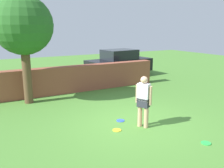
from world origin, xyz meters
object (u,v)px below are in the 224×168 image
object	(u,v)px
tree	(23,26)
frisbee_green	(206,143)
person	(144,99)
frisbee_blue	(120,121)
car	(119,63)
frisbee_yellow	(117,130)

from	to	relation	value
tree	frisbee_green	bearing A→B (deg)	-60.45
person	frisbee_blue	distance (m)	1.23
frisbee_green	frisbee_blue	distance (m)	2.79
tree	frisbee_green	xyz separation A→B (m)	(3.47, -6.12, -3.10)
person	frisbee_green	world-z (taller)	person
tree	car	distance (m)	7.15
car	frisbee_blue	size ratio (longest dim) A/B	16.19
frisbee_blue	frisbee_yellow	size ratio (longest dim) A/B	1.00
frisbee_blue	frisbee_yellow	bearing A→B (deg)	-128.89
frisbee_blue	frisbee_yellow	world-z (taller)	same
tree	person	size ratio (longest dim) A/B	2.66
tree	frisbee_green	distance (m)	7.68
frisbee_yellow	person	bearing A→B (deg)	-9.97
frisbee_blue	car	bearing A→B (deg)	59.64
car	frisbee_green	bearing A→B (deg)	66.95
person	car	distance (m)	8.09
person	frisbee_blue	size ratio (longest dim) A/B	6.00
tree	person	distance (m)	5.56
tree	frisbee_green	world-z (taller)	tree
tree	frisbee_yellow	xyz separation A→B (m)	(1.79, -4.21, -3.10)
frisbee_green	frisbee_blue	size ratio (longest dim) A/B	1.00
frisbee_blue	person	bearing A→B (deg)	-65.03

